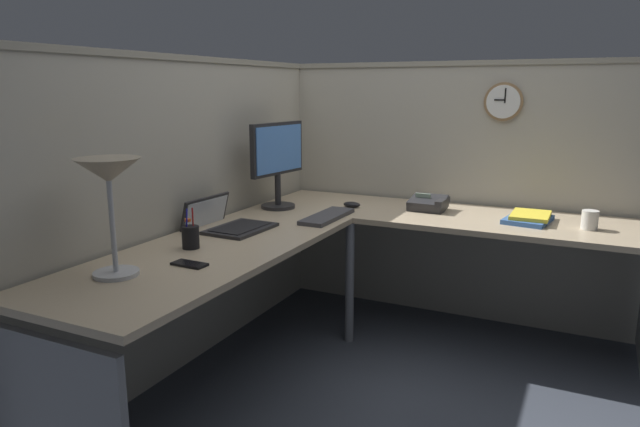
# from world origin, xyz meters

# --- Properties ---
(ground_plane) EXTENTS (6.80, 6.80, 0.00)m
(ground_plane) POSITION_xyz_m (0.00, 0.00, 0.00)
(ground_plane) COLOR #383D47
(cubicle_wall_back) EXTENTS (2.57, 0.12, 1.58)m
(cubicle_wall_back) POSITION_xyz_m (-0.36, 0.87, 0.79)
(cubicle_wall_back) COLOR #A8A393
(cubicle_wall_back) RESTS_ON ground
(cubicle_wall_right) EXTENTS (0.12, 2.37, 1.58)m
(cubicle_wall_right) POSITION_xyz_m (0.87, -0.27, 0.79)
(cubicle_wall_right) COLOR #A8A393
(cubicle_wall_right) RESTS_ON ground
(desk) EXTENTS (2.35, 2.15, 0.73)m
(desk) POSITION_xyz_m (-0.15, -0.05, 0.63)
(desk) COLOR tan
(desk) RESTS_ON ground
(monitor) EXTENTS (0.46, 0.20, 0.50)m
(monitor) POSITION_xyz_m (0.20, 0.64, 1.02)
(monitor) COLOR #232326
(monitor) RESTS_ON desk
(laptop) EXTENTS (0.36, 0.39, 0.22)m
(laptop) POSITION_xyz_m (-0.35, 0.63, 0.75)
(laptop) COLOR #232326
(laptop) RESTS_ON desk
(keyboard) EXTENTS (0.43, 0.14, 0.02)m
(keyboard) POSITION_xyz_m (0.07, 0.26, 0.74)
(keyboard) COLOR #38383D
(keyboard) RESTS_ON desk
(computer_mouse) EXTENTS (0.06, 0.10, 0.03)m
(computer_mouse) POSITION_xyz_m (0.40, 0.25, 0.75)
(computer_mouse) COLOR black
(computer_mouse) RESTS_ON desk
(desk_lamp_dome) EXTENTS (0.24, 0.24, 0.44)m
(desk_lamp_dome) POSITION_xyz_m (-1.15, 0.57, 1.09)
(desk_lamp_dome) COLOR #B7BABF
(desk_lamp_dome) RESTS_ON desk
(pen_cup) EXTENTS (0.08, 0.08, 0.18)m
(pen_cup) POSITION_xyz_m (-0.72, 0.55, 0.78)
(pen_cup) COLOR black
(pen_cup) RESTS_ON desk
(cell_phone) EXTENTS (0.07, 0.15, 0.01)m
(cell_phone) POSITION_xyz_m (-0.93, 0.40, 0.73)
(cell_phone) COLOR black
(cell_phone) RESTS_ON desk
(office_phone) EXTENTS (0.19, 0.21, 0.11)m
(office_phone) POSITION_xyz_m (0.52, -0.18, 0.77)
(office_phone) COLOR #232326
(office_phone) RESTS_ON desk
(book_stack) EXTENTS (0.31, 0.25, 0.04)m
(book_stack) POSITION_xyz_m (0.47, -0.73, 0.75)
(book_stack) COLOR #335999
(book_stack) RESTS_ON desk
(coffee_mug) EXTENTS (0.08, 0.08, 0.10)m
(coffee_mug) POSITION_xyz_m (0.42, -1.03, 0.78)
(coffee_mug) COLOR silver
(coffee_mug) RESTS_ON desk
(wall_clock) EXTENTS (0.04, 0.22, 0.22)m
(wall_clock) POSITION_xyz_m (0.82, -0.51, 1.35)
(wall_clock) COLOR olive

